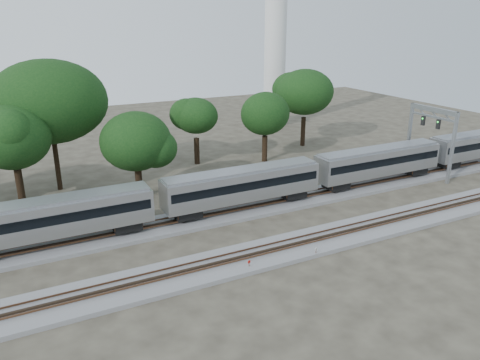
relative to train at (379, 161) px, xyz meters
name	(u,v)px	position (x,y,z in m)	size (l,w,h in m)	color
ground	(217,245)	(-25.42, -6.00, -3.30)	(160.00, 160.00, 0.00)	#383328
track_far	(194,220)	(-25.42, 0.00, -3.09)	(160.00, 5.00, 0.73)	slate
track_near	(235,261)	(-25.42, -10.00, -3.09)	(160.00, 5.00, 0.73)	slate
train	(379,161)	(0.00, 0.00, 0.00)	(132.63, 3.23, 4.77)	#AAADB2
switch_stand_red	(249,264)	(-24.92, -11.65, -2.68)	(0.31, 0.11, 0.97)	#512D19
switch_stand_white	(316,251)	(-18.41, -12.28, -2.69)	(0.30, 0.11, 0.94)	#512D19
switch_lever	(313,251)	(-18.19, -11.53, -3.15)	(0.50, 0.30, 0.30)	#512D19
signal_gantry	(432,126)	(8.64, 0.00, 3.55)	(0.65, 7.73, 9.40)	gray
tree_2	(12,137)	(-41.33, 12.93, 4.84)	(8.29, 8.29, 11.68)	black
tree_3	(49,102)	(-36.81, 16.87, 7.73)	(11.22, 11.22, 15.81)	black
tree_4	(136,141)	(-28.60, 9.52, 3.65)	(7.09, 7.09, 9.99)	black
tree_5	(196,116)	(-17.25, 19.29, 3.87)	(7.31, 7.31, 10.30)	black
tree_6	(265,114)	(-7.69, 15.90, 3.91)	(7.35, 7.35, 10.36)	black
tree_7	(305,92)	(2.57, 20.90, 5.69)	(9.15, 9.15, 12.90)	black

